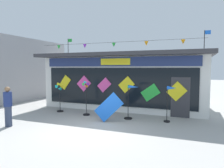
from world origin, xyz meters
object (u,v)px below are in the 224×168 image
Objects in this scene: wind_spinner_far_left at (59,92)px; person_near_camera at (8,105)px; wind_spinner_center_right at (170,98)px; wind_spinner_left at (86,96)px; wind_spinner_center_left at (131,99)px; display_kite_on_ground at (109,107)px; kite_shop_building at (127,80)px.

wind_spinner_far_left is 3.25m from person_near_camera.
wind_spinner_center_right reaches higher than wind_spinner_far_left.
wind_spinner_left reaches higher than wind_spinner_far_left.
wind_spinner_far_left is 1.00× the size of wind_spinner_center_left.
wind_spinner_left is 1.87m from display_kite_on_ground.
display_kite_on_ground is (1.63, -0.85, -0.34)m from wind_spinner_left.
display_kite_on_ground is at bearing -25.86° from person_near_camera.
kite_shop_building is 4.44m from wind_spinner_far_left.
display_kite_on_ground is at bearing -17.37° from wind_spinner_far_left.
wind_spinner_far_left is at bearing 28.97° from person_near_camera.
display_kite_on_ground is (3.41, -1.07, -0.40)m from wind_spinner_far_left.
wind_spinner_left is (1.78, -0.21, -0.06)m from wind_spinner_far_left.
kite_shop_building is 7.89× the size of display_kite_on_ground.
wind_spinner_far_left is 1.00× the size of wind_spinner_center_right.
wind_spinner_center_right reaches higher than display_kite_on_ground.
wind_spinner_center_right is at bearing -0.54° from wind_spinner_far_left.
wind_spinner_far_left is 1.31× the size of display_kite_on_ground.
wind_spinner_far_left is 0.98× the size of person_near_camera.
wind_spinner_left reaches higher than person_near_camera.
wind_spinner_center_right is 0.98× the size of person_near_camera.
kite_shop_building is at bearing 132.26° from wind_spinner_center_right.
wind_spinner_left is at bearing -107.96° from kite_shop_building.
wind_spinner_center_left is 5.40m from person_near_camera.
wind_spinner_far_left is at bearing 177.77° from wind_spinner_center_left.
kite_shop_building is 6.03× the size of wind_spinner_far_left.
kite_shop_building is 4.57m from wind_spinner_center_right.
kite_shop_building is 3.75m from wind_spinner_center_left.
wind_spinner_far_left reaches higher than wind_spinner_center_left.
wind_spinner_far_left is 0.92× the size of wind_spinner_left.
person_near_camera is 1.33× the size of display_kite_on_ground.
kite_shop_building is 6.03× the size of wind_spinner_center_right.
wind_spinner_left is 2.40m from wind_spinner_center_left.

